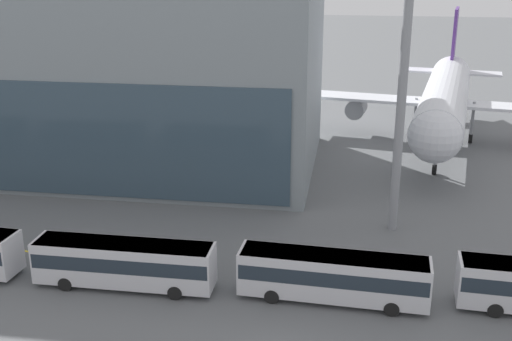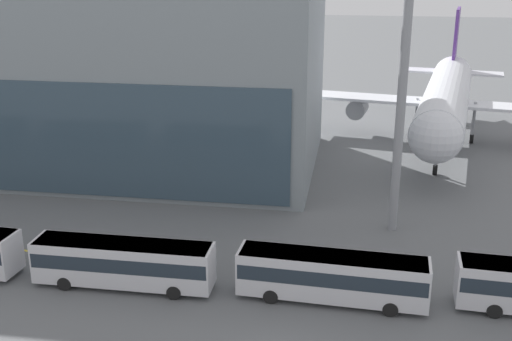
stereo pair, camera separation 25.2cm
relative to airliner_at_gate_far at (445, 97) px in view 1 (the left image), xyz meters
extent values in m
cone|color=silver|center=(-55.44, 7.13, -0.29)|extent=(5.49, 7.67, 5.12)
cylinder|color=gray|center=(-45.10, -8.25, -2.53)|extent=(2.27, 3.65, 2.09)
cube|color=orange|center=(-55.48, 6.31, 4.38)|extent=(0.67, 5.41, 7.71)
cube|color=silver|center=(-55.48, 6.31, 0.25)|extent=(14.15, 3.90, 0.28)
cylinder|color=gray|center=(-52.69, -7.86, -2.96)|extent=(0.36, 0.36, 4.27)
cylinder|color=black|center=(-52.69, -7.86, -5.10)|extent=(0.50, 1.12, 1.10)
cylinder|color=silver|center=(-0.20, -1.15, 0.03)|extent=(11.02, 35.03, 5.26)
sphere|color=silver|center=(-3.12, -18.22, 0.03)|extent=(5.15, 5.15, 5.15)
cone|color=silver|center=(2.72, 15.92, 0.03)|extent=(6.20, 8.34, 4.99)
cube|color=silver|center=(0.16, 0.93, -0.89)|extent=(38.98, 10.64, 0.35)
cylinder|color=gray|center=(-10.56, 2.77, -2.35)|extent=(2.92, 3.48, 2.43)
cube|color=#5B338C|center=(2.58, 15.09, 5.10)|extent=(1.41, 5.98, 8.57)
cube|color=silver|center=(2.58, 15.09, 0.56)|extent=(14.01, 5.46, 0.28)
cylinder|color=gray|center=(-2.16, -12.60, -2.80)|extent=(0.36, 0.36, 4.60)
cylinder|color=black|center=(-2.16, -12.60, -5.10)|extent=(0.63, 1.16, 1.10)
cylinder|color=gray|center=(3.53, 0.36, -2.80)|extent=(0.36, 0.36, 4.60)
cylinder|color=black|center=(3.53, 0.36, -5.10)|extent=(0.63, 1.16, 1.10)
cylinder|color=gray|center=(-3.21, 1.51, -2.80)|extent=(0.36, 0.36, 4.60)
cylinder|color=black|center=(-3.21, 1.51, -5.10)|extent=(0.63, 1.16, 1.10)
cube|color=silver|center=(-26.15, -40.68, -3.80)|extent=(12.64, 2.60, 2.96)
cube|color=#232D38|center=(-26.15, -40.68, -3.50)|extent=(12.39, 2.63, 1.03)
cube|color=silver|center=(-26.15, -40.68, -2.38)|extent=(12.26, 2.52, 0.12)
cylinder|color=black|center=(-22.23, -39.52, -5.15)|extent=(1.00, 0.30, 1.00)
cylinder|color=black|center=(-22.24, -41.87, -5.15)|extent=(1.00, 0.30, 1.00)
cylinder|color=black|center=(-30.06, -39.49, -5.15)|extent=(1.00, 0.30, 1.00)
cylinder|color=black|center=(-30.07, -41.85, -5.15)|extent=(1.00, 0.30, 1.00)
cube|color=silver|center=(-11.75, -40.38, -3.80)|extent=(12.75, 3.21, 2.96)
cube|color=#232D38|center=(-11.75, -40.38, -3.50)|extent=(12.50, 3.22, 1.03)
cube|color=silver|center=(-11.75, -40.38, -2.38)|extent=(12.37, 3.11, 0.12)
cylinder|color=black|center=(-7.78, -39.41, -5.15)|extent=(1.01, 0.35, 1.00)
cylinder|color=black|center=(-7.90, -41.76, -5.15)|extent=(1.01, 0.35, 1.00)
cylinder|color=black|center=(-15.60, -39.00, -5.15)|extent=(1.01, 0.35, 1.00)
cylinder|color=black|center=(-15.72, -41.35, -5.15)|extent=(1.01, 0.35, 1.00)
cylinder|color=black|center=(-1.19, -38.54, -5.15)|extent=(1.02, 0.36, 1.00)
cylinder|color=black|center=(-1.33, -40.90, -5.15)|extent=(1.02, 0.36, 1.00)
cylinder|color=gray|center=(-7.20, -27.69, 6.71)|extent=(0.74, 0.74, 24.72)
cube|color=yellow|center=(-31.94, -37.30, -5.65)|extent=(8.57, 2.03, 0.01)
camera|label=1|loc=(-11.00, -78.81, 16.54)|focal=45.00mm
camera|label=2|loc=(-10.75, -78.78, 16.54)|focal=45.00mm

